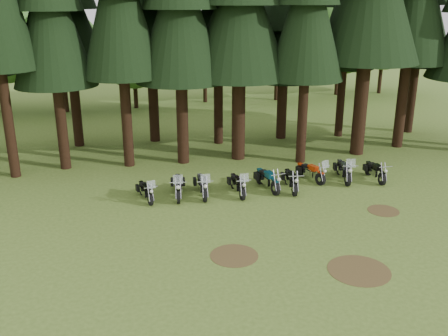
{
  "coord_description": "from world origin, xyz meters",
  "views": [
    {
      "loc": [
        -6.99,
        -17.89,
        9.02
      ],
      "look_at": [
        -1.8,
        5.0,
        1.0
      ],
      "focal_mm": 40.0,
      "sensor_mm": 36.0,
      "label": 1
    }
  ],
  "objects_px": {
    "motorcycle_1": "(178,187)",
    "motorcycle_3": "(238,185)",
    "motorcycle_4": "(267,180)",
    "motorcycle_5": "(291,181)",
    "motorcycle_0": "(146,191)",
    "motorcycle_8": "(375,172)",
    "motorcycle_6": "(310,172)",
    "motorcycle_7": "(344,171)",
    "motorcycle_2": "(202,186)"
  },
  "relations": [
    {
      "from": "motorcycle_0",
      "to": "motorcycle_6",
      "type": "relative_size",
      "value": 0.95
    },
    {
      "from": "motorcycle_5",
      "to": "motorcycle_2",
      "type": "bearing_deg",
      "value": -175.96
    },
    {
      "from": "motorcycle_1",
      "to": "motorcycle_8",
      "type": "relative_size",
      "value": 1.09
    },
    {
      "from": "motorcycle_3",
      "to": "motorcycle_7",
      "type": "height_order",
      "value": "motorcycle_7"
    },
    {
      "from": "motorcycle_6",
      "to": "motorcycle_7",
      "type": "distance_m",
      "value": 1.74
    },
    {
      "from": "motorcycle_5",
      "to": "motorcycle_8",
      "type": "distance_m",
      "value": 4.8
    },
    {
      "from": "motorcycle_3",
      "to": "motorcycle_5",
      "type": "distance_m",
      "value": 2.7
    },
    {
      "from": "motorcycle_7",
      "to": "motorcycle_1",
      "type": "bearing_deg",
      "value": -166.59
    },
    {
      "from": "motorcycle_6",
      "to": "motorcycle_1",
      "type": "bearing_deg",
      "value": 165.25
    },
    {
      "from": "motorcycle_7",
      "to": "motorcycle_4",
      "type": "bearing_deg",
      "value": -164.09
    },
    {
      "from": "motorcycle_6",
      "to": "motorcycle_7",
      "type": "relative_size",
      "value": 0.89
    },
    {
      "from": "motorcycle_4",
      "to": "motorcycle_8",
      "type": "relative_size",
      "value": 1.08
    },
    {
      "from": "motorcycle_1",
      "to": "motorcycle_2",
      "type": "relative_size",
      "value": 1.02
    },
    {
      "from": "motorcycle_6",
      "to": "motorcycle_2",
      "type": "bearing_deg",
      "value": 167.32
    },
    {
      "from": "motorcycle_0",
      "to": "motorcycle_1",
      "type": "relative_size",
      "value": 0.85
    },
    {
      "from": "motorcycle_1",
      "to": "motorcycle_3",
      "type": "height_order",
      "value": "motorcycle_1"
    },
    {
      "from": "motorcycle_1",
      "to": "motorcycle_5",
      "type": "distance_m",
      "value": 5.56
    },
    {
      "from": "motorcycle_0",
      "to": "motorcycle_3",
      "type": "bearing_deg",
      "value": -14.99
    },
    {
      "from": "motorcycle_0",
      "to": "motorcycle_7",
      "type": "relative_size",
      "value": 0.84
    },
    {
      "from": "motorcycle_5",
      "to": "motorcycle_8",
      "type": "height_order",
      "value": "motorcycle_5"
    },
    {
      "from": "motorcycle_7",
      "to": "motorcycle_3",
      "type": "bearing_deg",
      "value": -162.48
    },
    {
      "from": "motorcycle_4",
      "to": "motorcycle_5",
      "type": "xyz_separation_m",
      "value": [
        1.11,
        -0.32,
        -0.02
      ]
    },
    {
      "from": "motorcycle_5",
      "to": "motorcycle_0",
      "type": "bearing_deg",
      "value": -175.14
    },
    {
      "from": "motorcycle_4",
      "to": "motorcycle_3",
      "type": "bearing_deg",
      "value": -179.24
    },
    {
      "from": "motorcycle_2",
      "to": "motorcycle_8",
      "type": "xyz_separation_m",
      "value": [
        9.18,
        0.16,
        -0.04
      ]
    },
    {
      "from": "motorcycle_5",
      "to": "motorcycle_7",
      "type": "relative_size",
      "value": 0.94
    },
    {
      "from": "motorcycle_4",
      "to": "motorcycle_8",
      "type": "bearing_deg",
      "value": -9.45
    },
    {
      "from": "motorcycle_2",
      "to": "motorcycle_4",
      "type": "height_order",
      "value": "motorcycle_2"
    },
    {
      "from": "motorcycle_7",
      "to": "motorcycle_8",
      "type": "bearing_deg",
      "value": 0.21
    },
    {
      "from": "motorcycle_4",
      "to": "motorcycle_8",
      "type": "xyz_separation_m",
      "value": [
        5.89,
        0.06,
        -0.04
      ]
    },
    {
      "from": "motorcycle_0",
      "to": "motorcycle_1",
      "type": "bearing_deg",
      "value": -9.2
    },
    {
      "from": "motorcycle_8",
      "to": "motorcycle_2",
      "type": "bearing_deg",
      "value": -176.64
    },
    {
      "from": "motorcycle_1",
      "to": "motorcycle_3",
      "type": "distance_m",
      "value": 2.87
    },
    {
      "from": "motorcycle_5",
      "to": "motorcycle_7",
      "type": "height_order",
      "value": "motorcycle_7"
    },
    {
      "from": "motorcycle_0",
      "to": "motorcycle_1",
      "type": "xyz_separation_m",
      "value": [
        1.53,
        0.08,
        0.07
      ]
    },
    {
      "from": "motorcycle_2",
      "to": "motorcycle_4",
      "type": "distance_m",
      "value": 3.3
    },
    {
      "from": "motorcycle_2",
      "to": "motorcycle_4",
      "type": "relative_size",
      "value": 0.99
    },
    {
      "from": "motorcycle_8",
      "to": "motorcycle_7",
      "type": "bearing_deg",
      "value": 171.57
    },
    {
      "from": "motorcycle_1",
      "to": "motorcycle_8",
      "type": "xyz_separation_m",
      "value": [
        10.33,
        0.06,
        -0.05
      ]
    },
    {
      "from": "motorcycle_6",
      "to": "motorcycle_5",
      "type": "bearing_deg",
      "value": -165.81
    },
    {
      "from": "motorcycle_4",
      "to": "motorcycle_5",
      "type": "height_order",
      "value": "motorcycle_4"
    },
    {
      "from": "motorcycle_3",
      "to": "motorcycle_6",
      "type": "distance_m",
      "value": 4.24
    },
    {
      "from": "motorcycle_3",
      "to": "motorcycle_7",
      "type": "distance_m",
      "value": 5.89
    },
    {
      "from": "motorcycle_3",
      "to": "motorcycle_0",
      "type": "bearing_deg",
      "value": 174.95
    },
    {
      "from": "motorcycle_4",
      "to": "motorcycle_7",
      "type": "height_order",
      "value": "motorcycle_7"
    },
    {
      "from": "motorcycle_5",
      "to": "motorcycle_3",
      "type": "bearing_deg",
      "value": -173.57
    },
    {
      "from": "motorcycle_0",
      "to": "motorcycle_3",
      "type": "height_order",
      "value": "motorcycle_3"
    },
    {
      "from": "motorcycle_3",
      "to": "motorcycle_7",
      "type": "bearing_deg",
      "value": 4.42
    },
    {
      "from": "motorcycle_5",
      "to": "motorcycle_8",
      "type": "xyz_separation_m",
      "value": [
        4.78,
        0.38,
        -0.02
      ]
    },
    {
      "from": "motorcycle_6",
      "to": "motorcycle_7",
      "type": "bearing_deg",
      "value": -29.75
    }
  ]
}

